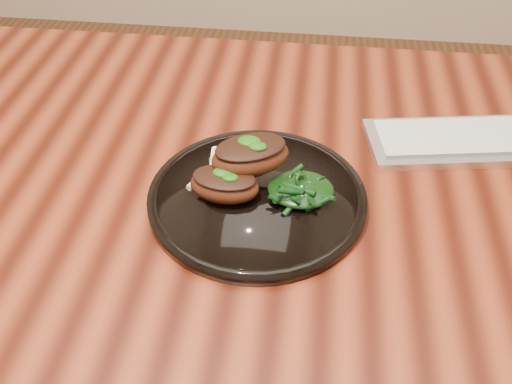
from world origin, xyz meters
TOP-DOWN VIEW (x-y plane):
  - desk at (0.00, 0.00)m, footprint 1.60×0.80m
  - plate at (0.01, -0.09)m, footprint 0.30×0.30m
  - lamb_chop_front at (-0.03, -0.10)m, footprint 0.10×0.08m
  - lamb_chop_back at (0.00, -0.06)m, footprint 0.13×0.11m
  - herb_smear at (-0.02, -0.02)m, footprint 0.08×0.05m
  - greens_heap at (0.07, -0.08)m, footprint 0.09×0.09m
  - keyboard at (0.37, 0.10)m, footprint 0.42×0.19m

SIDE VIEW (x-z plane):
  - desk at x=0.00m, z-range 0.29..1.04m
  - keyboard at x=0.37m, z-range 0.75..0.77m
  - plate at x=0.01m, z-range 0.75..0.77m
  - herb_smear at x=-0.02m, z-range 0.77..0.77m
  - greens_heap at x=0.07m, z-range 0.77..0.80m
  - lamb_chop_front at x=-0.03m, z-range 0.77..0.81m
  - lamb_chop_back at x=0.00m, z-range 0.79..0.83m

